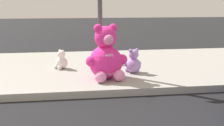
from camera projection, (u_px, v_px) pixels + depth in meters
sidewalk at (60, 69)px, 7.45m from camera, size 28.00×4.40×0.15m
sign_pole at (100, 0)px, 6.44m from camera, size 0.56×0.11×3.20m
plush_pink_large at (106, 57)px, 6.14m from camera, size 0.92×0.84×1.21m
plush_lime at (106, 55)px, 7.74m from camera, size 0.42×0.41×0.58m
plush_lavender at (133, 63)px, 6.74m from camera, size 0.44×0.41×0.59m
plush_white at (61, 61)px, 7.14m from camera, size 0.35×0.34×0.49m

